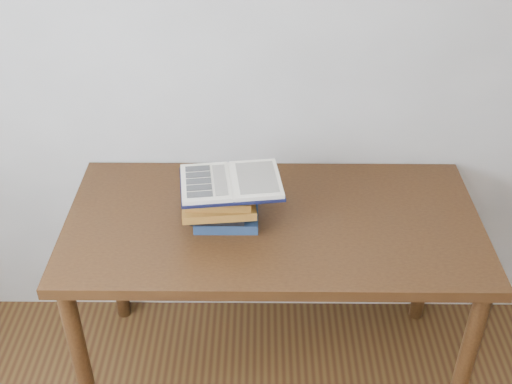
{
  "coord_description": "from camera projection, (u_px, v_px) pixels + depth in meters",
  "views": [
    {
      "loc": [
        -0.13,
        -0.4,
        2.13
      ],
      "look_at": [
        -0.15,
        1.31,
        0.94
      ],
      "focal_mm": 45.0,
      "sensor_mm": 36.0,
      "label": 1
    }
  ],
  "objects": [
    {
      "name": "room_shell",
      "position": [
        312.0,
        381.0,
        0.62
      ],
      "size": [
        3.54,
        3.54,
        2.62
      ],
      "color": "silver",
      "rests_on": "ground"
    },
    {
      "name": "desk",
      "position": [
        273.0,
        241.0,
        2.29
      ],
      "size": [
        1.45,
        0.72,
        0.78
      ],
      "color": "#452911",
      "rests_on": "ground"
    },
    {
      "name": "book_stack",
      "position": [
        222.0,
        204.0,
        2.17
      ],
      "size": [
        0.27,
        0.19,
        0.15
      ],
      "color": "navy",
      "rests_on": "desk"
    },
    {
      "name": "open_book",
      "position": [
        231.0,
        182.0,
        2.12
      ],
      "size": [
        0.36,
        0.27,
        0.03
      ],
      "rotation": [
        0.0,
        0.0,
        0.13
      ],
      "color": "black",
      "rests_on": "book_stack"
    }
  ]
}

